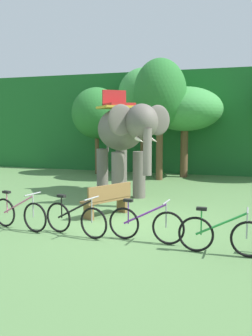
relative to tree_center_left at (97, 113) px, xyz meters
The scene contains 12 objects.
ground_plane 10.11m from the tree_center_left, 63.38° to the right, with size 80.00×80.00×0.00m, color #567F47.
foliage_hedge 6.10m from the tree_center_left, 44.77° to the left, with size 36.00×6.00×5.24m, color #1E6028.
tree_center_left is the anchor object (origin of this frame).
tree_center_right 2.55m from the tree_center_left, 13.81° to the left, with size 2.55×2.55×5.33m.
tree_far_left 3.73m from the tree_center_left, 16.58° to the right, with size 2.37×2.37×5.45m.
tree_right 4.44m from the tree_center_left, ahead, with size 3.55×3.55×4.30m.
elephant 6.04m from the tree_center_left, 58.83° to the right, with size 3.46×3.88×3.78m.
bike_pink 10.48m from the tree_center_left, 78.29° to the right, with size 1.69×0.54×0.92m.
bike_black 10.91m from the tree_center_left, 70.33° to the right, with size 1.68×0.56×0.92m.
bike_purple 11.49m from the tree_center_left, 62.36° to the right, with size 1.71×0.52×0.92m.
bike_green 12.54m from the tree_center_left, 56.37° to the right, with size 1.71×0.52×0.92m.
wooden_bench 9.21m from the tree_center_left, 65.83° to the right, with size 1.08×1.51×0.89m.
Camera 1 is at (2.80, -8.64, 2.49)m, focal length 38.93 mm.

